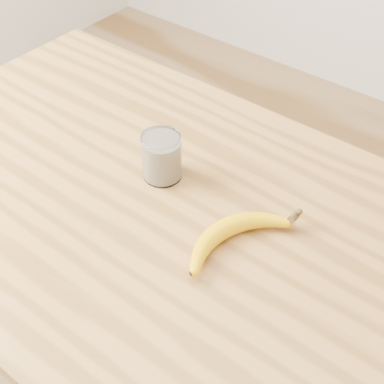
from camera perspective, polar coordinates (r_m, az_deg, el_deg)
The scene contains 3 objects.
table at distance 1.16m, azimuth -5.69°, elevation -4.50°, with size 1.20×0.80×0.90m.
smoothie_glass at distance 1.06m, azimuth -3.24°, elevation 3.74°, with size 0.08×0.08×0.10m.
banana at distance 0.97m, azimuth 3.56°, elevation -3.82°, with size 0.11×0.30×0.04m, color #E1A300, non-canonical shape.
Camera 1 is at (0.57, -0.53, 1.63)m, focal length 50.00 mm.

